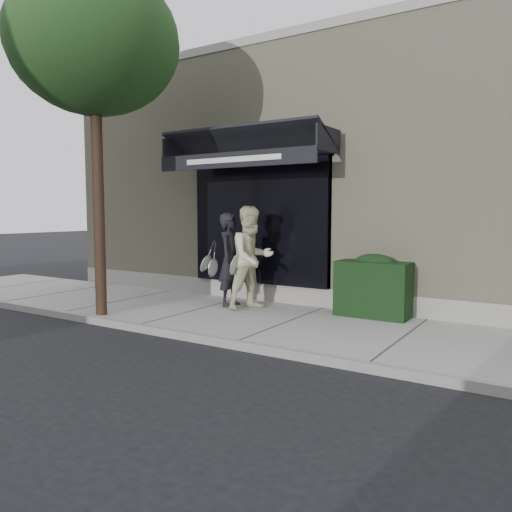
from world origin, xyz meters
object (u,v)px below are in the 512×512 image
Objects in this scene: street_tree at (94,43)px; hedge at (374,287)px; pedestrian_front at (231,260)px; pedestrian_back at (252,258)px.

hedge is at bearing 30.67° from street_tree.
hedge is 6.61m from street_tree.
pedestrian_back is at bearing -5.87° from pedestrian_front.
pedestrian_back is at bearing 43.34° from street_tree.
hedge is 0.69× the size of pedestrian_front.
street_tree is (-4.30, -2.55, 4.32)m from hedge.
hedge is 0.21× the size of street_tree.
street_tree reaches higher than hedge.
pedestrian_front is at bearing 174.13° from pedestrian_back.
street_tree is at bearing -136.66° from pedestrian_back.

